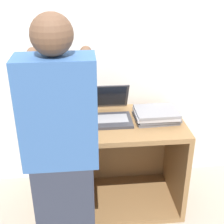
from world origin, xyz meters
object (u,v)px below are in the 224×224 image
Objects in this scene: laptop_stack_left at (64,115)px; laptop_stack_right at (156,115)px; person at (62,157)px; laptop_open at (110,112)px.

laptop_stack_left reaches higher than laptop_stack_right.
person is at bearing -142.30° from laptop_stack_right.
laptop_open is 1.13× the size of laptop_stack_right.
laptop_stack_left is at bearing 179.83° from laptop_stack_right.
laptop_stack_left is at bearing 91.22° from person.
person is at bearing -88.78° from laptop_stack_left.
laptop_stack_left is 0.21× the size of person.
person reaches higher than laptop_stack_right.
laptop_stack_left is (-0.33, -0.06, 0.02)m from laptop_open.
laptop_stack_left is 0.51m from person.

